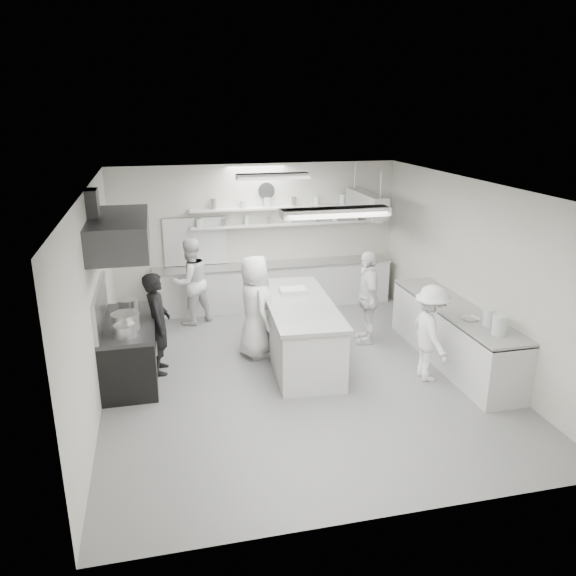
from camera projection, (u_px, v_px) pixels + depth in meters
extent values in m
cube|color=gray|center=(297.00, 373.00, 9.15)|extent=(6.00, 7.00, 0.02)
cube|color=white|center=(298.00, 186.00, 8.22)|extent=(6.00, 7.00, 0.02)
cube|color=silver|center=(257.00, 236.00, 11.93)|extent=(6.00, 0.04, 3.00)
cube|color=silver|center=(385.00, 391.00, 5.44)|extent=(6.00, 0.04, 3.00)
cube|color=silver|center=(94.00, 299.00, 8.03)|extent=(0.04, 7.00, 3.00)
cube|color=silver|center=(473.00, 272.00, 9.34)|extent=(0.04, 7.00, 3.00)
cube|color=black|center=(130.00, 352.00, 8.82)|extent=(0.80, 1.80, 0.90)
cube|color=#39393B|center=(119.00, 233.00, 8.23)|extent=(0.85, 2.00, 0.50)
cube|color=silver|center=(274.00, 285.00, 12.03)|extent=(5.00, 0.60, 0.92)
cube|color=silver|center=(291.00, 224.00, 11.88)|extent=(4.20, 0.26, 0.04)
cube|color=silver|center=(291.00, 207.00, 11.77)|extent=(4.20, 0.26, 0.04)
cube|color=black|center=(196.00, 241.00, 11.64)|extent=(1.30, 0.04, 1.00)
cylinder|color=silver|center=(266.00, 191.00, 11.64)|extent=(0.32, 0.05, 0.32)
cube|color=silver|center=(454.00, 336.00, 9.39)|extent=(0.74, 3.30, 0.94)
cube|color=#B3B3B3|center=(366.00, 203.00, 11.09)|extent=(0.30, 1.60, 0.40)
cube|color=silver|center=(335.00, 212.00, 6.57)|extent=(1.30, 0.25, 0.10)
cube|color=silver|center=(273.00, 176.00, 9.91)|extent=(1.30, 0.25, 0.10)
cube|color=silver|center=(299.00, 332.00, 9.49)|extent=(1.15, 2.72, 0.98)
cylinder|color=#B3B3B3|center=(126.00, 323.00, 8.35)|extent=(0.42, 0.42, 0.29)
imported|color=black|center=(158.00, 323.00, 8.93)|extent=(0.41, 0.62, 1.67)
imported|color=white|center=(190.00, 281.00, 10.98)|extent=(1.04, 0.96, 1.71)
imported|color=white|center=(255.00, 307.00, 9.52)|extent=(0.71, 0.95, 1.77)
imported|color=white|center=(368.00, 297.00, 10.10)|extent=(0.61, 1.06, 1.70)
imported|color=white|center=(431.00, 333.00, 8.71)|extent=(0.63, 1.03, 1.54)
imported|color=#B3B3B3|center=(284.00, 292.00, 9.85)|extent=(0.27, 0.27, 0.06)
imported|color=silver|center=(300.00, 288.00, 10.10)|extent=(0.22, 0.22, 0.06)
imported|color=silver|center=(470.00, 320.00, 8.71)|extent=(0.30, 0.30, 0.06)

